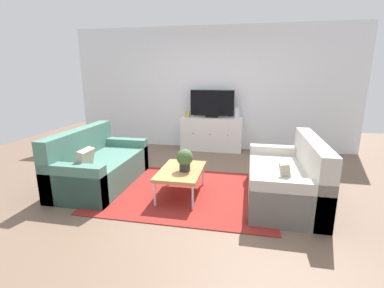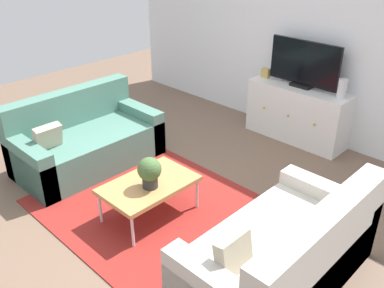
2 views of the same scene
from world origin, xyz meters
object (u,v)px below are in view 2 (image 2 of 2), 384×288
at_px(coffee_table, 149,185).
at_px(mantel_clock, 266,73).
at_px(tv_console, 297,113).
at_px(couch_left_side, 84,141).
at_px(potted_plant, 150,171).
at_px(flat_screen_tv, 304,64).
at_px(glass_vase, 342,89).
at_px(couch_right_side, 287,258).

distance_m(coffee_table, mantel_clock, 2.60).
bearing_deg(mantel_clock, tv_console, -0.00).
distance_m(couch_left_side, potted_plant, 1.49).
bearing_deg(tv_console, couch_left_side, -122.09).
relative_size(tv_console, flat_screen_tv, 1.40).
distance_m(coffee_table, glass_vase, 2.65).
distance_m(couch_right_side, mantel_clock, 3.11).
xyz_separation_m(couch_right_side, potted_plant, (-1.42, -0.18, 0.27)).
bearing_deg(potted_plant, glass_vase, 77.01).
bearing_deg(tv_console, flat_screen_tv, 90.00).
distance_m(couch_left_side, flat_screen_tv, 2.92).
xyz_separation_m(couch_left_side, couch_right_side, (2.88, 0.00, 0.00)).
distance_m(tv_console, mantel_clock, 0.71).
bearing_deg(potted_plant, mantel_clock, 101.58).
distance_m(couch_right_side, flat_screen_tv, 2.87).
height_order(flat_screen_tv, glass_vase, flat_screen_tv).
bearing_deg(couch_left_side, tv_console, 57.91).
bearing_deg(couch_left_side, couch_right_side, 0.00).
height_order(couch_right_side, potted_plant, couch_right_side).
xyz_separation_m(potted_plant, mantel_clock, (-0.52, 2.56, 0.25)).
xyz_separation_m(coffee_table, mantel_clock, (-0.46, 2.52, 0.45)).
distance_m(couch_left_side, couch_right_side, 2.88).
xyz_separation_m(couch_left_side, potted_plant, (1.46, -0.18, 0.27)).
distance_m(couch_right_side, potted_plant, 1.46).
bearing_deg(tv_console, potted_plant, -90.74).
distance_m(potted_plant, flat_screen_tv, 2.62).
xyz_separation_m(coffee_table, flat_screen_tv, (0.10, 2.54, 0.69)).
bearing_deg(couch_right_side, mantel_clock, 129.33).
relative_size(couch_right_side, coffee_table, 1.84).
height_order(couch_right_side, coffee_table, couch_right_side).
relative_size(potted_plant, tv_console, 0.23).
distance_m(flat_screen_tv, glass_vase, 0.59).
height_order(potted_plant, mantel_clock, mantel_clock).
relative_size(flat_screen_tv, mantel_clock, 7.42).
bearing_deg(couch_left_side, potted_plant, -7.17).
height_order(tv_console, glass_vase, glass_vase).
bearing_deg(mantel_clock, couch_left_side, -111.43).
height_order(potted_plant, glass_vase, glass_vase).
bearing_deg(potted_plant, tv_console, 89.26).
distance_m(flat_screen_tv, mantel_clock, 0.60).
xyz_separation_m(tv_console, glass_vase, (0.56, 0.00, 0.49)).
distance_m(potted_plant, tv_console, 2.56).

